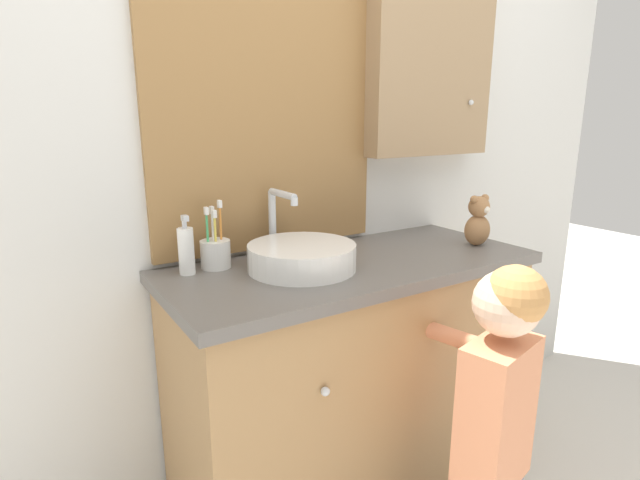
{
  "coord_description": "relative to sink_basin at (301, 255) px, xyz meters",
  "views": [
    {
      "loc": [
        -0.89,
        -0.86,
        1.32
      ],
      "look_at": [
        -0.16,
        0.29,
        0.97
      ],
      "focal_mm": 28.0,
      "sensor_mm": 36.0,
      "label": 1
    }
  ],
  "objects": [
    {
      "name": "sink_basin",
      "position": [
        0.0,
        0.0,
        0.0
      ],
      "size": [
        0.32,
        0.37,
        0.22
      ],
      "color": "white",
      "rests_on": "vanity_counter"
    },
    {
      "name": "soap_dispenser",
      "position": [
        -0.3,
        0.13,
        0.03
      ],
      "size": [
        0.05,
        0.05,
        0.17
      ],
      "color": "white",
      "rests_on": "vanity_counter"
    },
    {
      "name": "vanity_counter",
      "position": [
        0.18,
        -0.02,
        -0.48
      ],
      "size": [
        1.18,
        0.51,
        0.87
      ],
      "color": "#A37A4C",
      "rests_on": "ground_plane"
    },
    {
      "name": "toothbrush_holder",
      "position": [
        -0.21,
        0.15,
        0.0
      ],
      "size": [
        0.09,
        0.09,
        0.2
      ],
      "color": "silver",
      "rests_on": "vanity_counter"
    },
    {
      "name": "wall_back",
      "position": [
        0.21,
        0.26,
        0.37
      ],
      "size": [
        3.2,
        0.18,
        2.5
      ],
      "color": "silver",
      "rests_on": "ground_plane"
    },
    {
      "name": "teddy_bear",
      "position": [
        0.66,
        -0.09,
        0.04
      ],
      "size": [
        0.1,
        0.08,
        0.18
      ],
      "color": "#9E7047",
      "rests_on": "vanity_counter"
    },
    {
      "name": "child_figure",
      "position": [
        0.27,
        -0.51,
        -0.35
      ],
      "size": [
        0.24,
        0.49,
        0.97
      ],
      "color": "slate",
      "rests_on": "ground_plane"
    }
  ]
}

